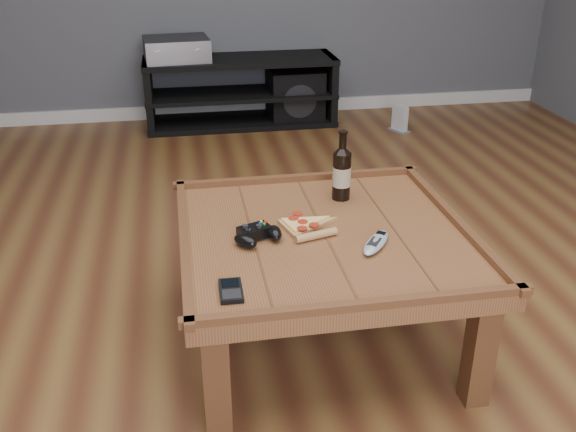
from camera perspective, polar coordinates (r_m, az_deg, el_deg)
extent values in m
plane|color=#4E2916|center=(2.49, 2.96, -10.74)|extent=(6.00, 6.00, 0.00)
cube|color=silver|center=(5.16, -4.44, 9.49)|extent=(5.00, 0.02, 0.10)
cube|color=brown|center=(2.26, 3.20, -2.14)|extent=(1.00, 1.00, 0.06)
cube|color=#492A13|center=(1.99, -6.38, -14.46)|extent=(0.08, 0.08, 0.39)
cube|color=#492A13|center=(2.18, 16.67, -11.48)|extent=(0.08, 0.08, 0.39)
cube|color=#492A13|center=(2.69, -7.71, -3.00)|extent=(0.08, 0.08, 0.39)
cube|color=#492A13|center=(2.83, 9.49, -1.57)|extent=(0.08, 0.08, 0.39)
cube|color=#492A13|center=(2.68, 0.90, 3.43)|extent=(1.03, 0.03, 0.03)
cube|color=#492A13|center=(1.84, 6.64, -7.88)|extent=(1.03, 0.03, 0.03)
cube|color=#492A13|center=(2.39, 14.62, -0.23)|extent=(0.03, 1.03, 0.03)
cube|color=#492A13|center=(2.19, -9.23, -2.15)|extent=(0.03, 1.03, 0.03)
cube|color=black|center=(4.82, -4.31, 13.63)|extent=(1.40, 0.45, 0.04)
cube|color=black|center=(4.88, -4.21, 10.76)|extent=(1.40, 0.45, 0.03)
cube|color=black|center=(4.94, -4.13, 8.40)|extent=(1.40, 0.45, 0.04)
cube|color=black|center=(4.86, -12.23, 10.43)|extent=(0.05, 0.44, 0.50)
cube|color=black|center=(4.99, 3.61, 11.33)|extent=(0.05, 0.44, 0.50)
cylinder|color=black|center=(2.48, 4.78, 3.56)|extent=(0.07, 0.07, 0.19)
cone|color=black|center=(2.44, 4.87, 5.95)|extent=(0.07, 0.07, 0.03)
cylinder|color=black|center=(2.43, 4.90, 6.68)|extent=(0.03, 0.03, 0.07)
cylinder|color=black|center=(2.42, 4.93, 7.45)|extent=(0.04, 0.04, 0.01)
cylinder|color=#C1B48B|center=(2.48, 4.78, 3.56)|extent=(0.07, 0.07, 0.08)
cube|color=black|center=(2.20, -2.99, -1.40)|extent=(0.13, 0.10, 0.04)
ellipsoid|color=black|center=(2.14, -3.81, -2.24)|extent=(0.10, 0.10, 0.04)
ellipsoid|color=black|center=(2.19, -1.19, -1.51)|extent=(0.05, 0.09, 0.04)
cylinder|color=black|center=(2.18, -3.82, -0.94)|extent=(0.02, 0.02, 0.01)
cylinder|color=black|center=(2.18, -2.59, -0.92)|extent=(0.02, 0.02, 0.01)
cylinder|color=yellow|center=(2.22, -2.39, -0.51)|extent=(0.01, 0.01, 0.01)
cylinder|color=red|center=(2.21, -2.03, -0.55)|extent=(0.01, 0.01, 0.01)
cylinder|color=#0C33CC|center=(2.20, -2.49, -0.67)|extent=(0.01, 0.01, 0.01)
cylinder|color=#0C9919|center=(2.20, -2.13, -0.71)|extent=(0.01, 0.01, 0.01)
cylinder|color=#AF7F4C|center=(2.20, 2.51, -1.71)|extent=(0.16, 0.07, 0.03)
cylinder|color=#B02716|center=(2.23, 1.26, -1.10)|extent=(0.04, 0.04, 0.00)
cylinder|color=#B02716|center=(2.25, 2.34, -0.79)|extent=(0.04, 0.04, 0.00)
cylinder|color=#B02716|center=(2.28, 1.32, -0.51)|extent=(0.04, 0.04, 0.00)
cylinder|color=#B02716|center=(2.30, 0.49, -0.19)|extent=(0.04, 0.04, 0.00)
cylinder|color=#B02716|center=(2.34, 0.87, 0.22)|extent=(0.04, 0.04, 0.00)
cube|color=black|center=(1.91, -5.09, -6.63)|extent=(0.07, 0.13, 0.02)
cube|color=black|center=(1.93, -5.17, -5.95)|extent=(0.05, 0.05, 0.00)
cube|color=black|center=(1.88, -5.03, -6.91)|extent=(0.06, 0.05, 0.00)
ellipsoid|color=#9EA5AC|center=(2.17, 7.82, -2.36)|extent=(0.16, 0.19, 0.03)
cube|color=black|center=(2.21, 8.28, -1.50)|extent=(0.04, 0.04, 0.00)
cube|color=black|center=(2.15, 7.71, -2.26)|extent=(0.06, 0.07, 0.00)
cube|color=black|center=(4.78, -9.89, 14.43)|extent=(0.48, 0.40, 0.16)
cube|color=#ABADB5|center=(4.60, -9.65, 14.03)|extent=(0.45, 0.05, 0.16)
cylinder|color=#ABADB5|center=(4.59, -11.37, 13.85)|extent=(0.06, 0.02, 0.06)
cylinder|color=#ABADB5|center=(4.61, -7.91, 14.15)|extent=(0.06, 0.02, 0.06)
cube|color=black|center=(4.98, 0.61, 10.73)|extent=(0.40, 0.40, 0.39)
cylinder|color=black|center=(4.79, 1.08, 10.14)|extent=(0.25, 0.01, 0.25)
cube|color=slate|center=(4.83, 9.83, 7.52)|extent=(0.14, 0.17, 0.01)
cube|color=silver|center=(4.80, 9.92, 8.61)|extent=(0.09, 0.14, 0.18)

